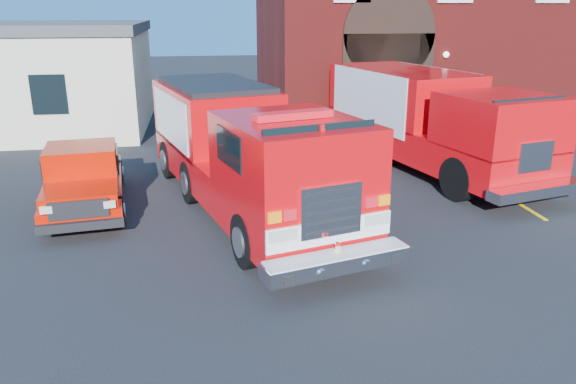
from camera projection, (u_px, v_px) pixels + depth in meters
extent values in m
plane|color=black|center=(280.00, 229.00, 13.16)|extent=(100.00, 100.00, 0.00)
cube|color=yellow|center=(514.00, 201.00, 15.07)|extent=(0.12, 3.00, 0.01)
cube|color=yellow|center=(464.00, 170.00, 17.88)|extent=(0.12, 3.00, 0.01)
cube|color=yellow|center=(427.00, 148.00, 20.69)|extent=(0.12, 3.00, 0.01)
cube|color=maroon|center=(426.00, 28.00, 26.38)|extent=(15.00, 10.00, 8.00)
cube|color=black|center=(387.00, 87.00, 21.78)|extent=(3.60, 0.12, 4.00)
cylinder|color=black|center=(390.00, 33.00, 21.15)|extent=(3.60, 0.12, 3.60)
cube|color=beige|center=(22.00, 81.00, 23.39)|extent=(10.00, 8.00, 4.00)
cube|color=#404245|center=(14.00, 28.00, 22.71)|extent=(10.20, 8.20, 0.40)
cube|color=black|center=(49.00, 94.00, 19.90)|extent=(1.20, 0.10, 1.40)
cylinder|color=black|center=(248.00, 241.00, 11.07)|extent=(0.64, 1.17, 1.12)
cylinder|color=black|center=(346.00, 224.00, 11.94)|extent=(0.64, 1.17, 1.12)
cube|color=red|center=(244.00, 176.00, 14.23)|extent=(4.85, 9.49, 0.91)
cube|color=red|center=(215.00, 115.00, 15.89)|extent=(3.62, 4.98, 1.63)
cube|color=red|center=(293.00, 157.00, 11.30)|extent=(3.30, 3.80, 1.52)
cube|color=black|center=(322.00, 151.00, 10.07)|extent=(2.18, 0.66, 0.96)
cube|color=red|center=(293.00, 115.00, 11.03)|extent=(1.66, 0.76, 0.14)
cube|color=white|center=(330.00, 232.00, 10.19)|extent=(2.47, 0.72, 0.45)
cube|color=silver|center=(331.00, 211.00, 10.05)|extent=(1.19, 0.38, 0.96)
cube|color=silver|center=(337.00, 262.00, 10.09)|extent=(2.89, 1.28, 0.28)
cube|color=#B7B7BF|center=(170.00, 119.00, 15.39)|extent=(1.00, 3.54, 1.32)
cube|color=#B7B7BF|center=(257.00, 112.00, 16.39)|extent=(1.00, 3.54, 1.32)
sphere|color=#DCB28A|center=(338.00, 251.00, 10.02)|extent=(0.16, 0.16, 0.13)
sphere|color=#DCB28A|center=(338.00, 246.00, 9.99)|extent=(0.13, 0.13, 0.11)
sphere|color=#DCB28A|center=(336.00, 244.00, 9.97)|extent=(0.05, 0.05, 0.04)
sphere|color=#DCB28A|center=(340.00, 243.00, 10.00)|extent=(0.05, 0.05, 0.04)
ellipsoid|color=red|center=(338.00, 244.00, 9.98)|extent=(0.13, 0.13, 0.06)
cylinder|color=red|center=(338.00, 245.00, 9.98)|extent=(0.15, 0.15, 0.01)
cylinder|color=black|center=(46.00, 218.00, 12.83)|extent=(0.34, 0.75, 0.72)
cylinder|color=black|center=(118.00, 211.00, 13.25)|extent=(0.34, 0.75, 0.72)
cube|color=#BE1101|center=(86.00, 188.00, 14.52)|extent=(2.42, 5.16, 0.41)
cube|color=#BE1101|center=(80.00, 195.00, 12.80)|extent=(1.82, 1.55, 0.32)
cube|color=#BE1101|center=(82.00, 163.00, 14.05)|extent=(1.85, 1.82, 0.90)
cube|color=#BE1101|center=(87.00, 160.00, 15.73)|extent=(1.89, 2.09, 0.50)
cube|color=black|center=(80.00, 226.00, 12.22)|extent=(1.85, 0.36, 0.20)
cylinder|color=black|center=(459.00, 179.00, 14.92)|extent=(0.65, 1.25, 1.19)
cylinder|color=black|center=(527.00, 170.00, 15.79)|extent=(0.65, 1.25, 1.19)
cube|color=red|center=(428.00, 140.00, 17.91)|extent=(4.69, 9.06, 0.97)
cube|color=red|center=(402.00, 94.00, 18.94)|extent=(3.92, 5.90, 1.62)
cube|color=red|center=(500.00, 121.00, 14.90)|extent=(3.25, 3.17, 1.41)
cube|color=#B7B7BF|center=(367.00, 99.00, 18.47)|extent=(1.12, 4.43, 1.84)
cube|color=#B7B7BF|center=(435.00, 95.00, 19.48)|extent=(1.12, 4.43, 1.84)
cube|color=silver|center=(539.00, 191.00, 13.98)|extent=(2.96, 1.17, 0.27)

